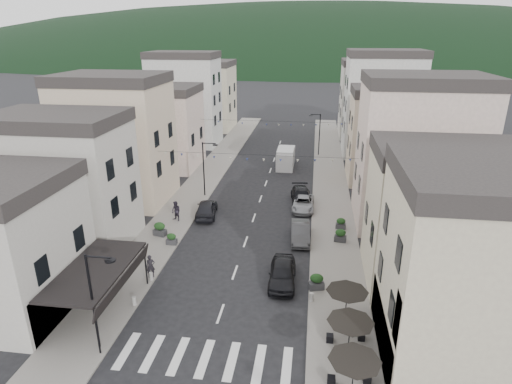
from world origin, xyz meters
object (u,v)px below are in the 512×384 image
Objects in this scene: parked_car_c at (303,203)px; pedestrian_b at (176,211)px; delivery_van at (286,157)px; parked_car_a at (282,273)px; parked_car_d at (301,196)px; parked_car_e at (206,208)px; pedestrian_a at (151,266)px; parked_car_b at (300,232)px.

pedestrian_b is at bearing -158.24° from parked_car_c.
pedestrian_b is at bearing -115.36° from delivery_van.
parked_car_a reaches higher than parked_car_c.
parked_car_e reaches higher than parked_car_d.
parked_car_e is (-9.20, -2.96, 0.15)m from parked_car_c.
parked_car_a reaches higher than parked_car_e.
pedestrian_b is (-11.41, -6.37, 0.36)m from parked_car_d.
parked_car_a is 1.01× the size of parked_car_c.
parked_car_a is 2.42× the size of pedestrian_b.
pedestrian_b is (-1.22, 9.74, 0.09)m from pedestrian_a.
pedestrian_b is at bearing 71.81° from pedestrian_a.
parked_car_a is 13.96m from pedestrian_b.
delivery_van is (-2.80, 20.94, 0.54)m from parked_car_b.
delivery_van reaches higher than parked_car_d.
parked_car_b is at bearing -82.46° from delivery_van.
pedestrian_a reaches higher than parked_car_e.
parked_car_e is at bearing -159.13° from parked_car_d.
pedestrian_a is at bearing -55.82° from pedestrian_b.
parked_car_b reaches higher than parked_car_d.
parked_car_a is 2.69× the size of pedestrian_a.
parked_car_d is (-0.26, 1.74, 0.08)m from parked_car_c.
delivery_van reaches higher than parked_car_e.
parked_car_b reaches higher than parked_car_c.
parked_car_c is 14.42m from delivery_van.
pedestrian_b is (-11.66, 2.18, 0.34)m from parked_car_b.
pedestrian_b reaches higher than parked_car_c.
parked_car_b is 0.97× the size of parked_car_e.
pedestrian_a reaches higher than parked_car_c.
parked_car_c is 9.66m from parked_car_e.
parked_car_d is at bearing 98.46° from parked_car_c.
parked_car_a is 13.48m from parked_car_e.
pedestrian_b is (-10.66, 9.01, 0.29)m from parked_car_a.
parked_car_d reaches higher than parked_car_c.
parked_car_b is 8.55m from parked_car_d.
parked_car_e is 2.41× the size of pedestrian_b.
pedestrian_b is at bearing 166.23° from parked_car_b.
delivery_van is at bearing 94.42° from parked_car_b.
pedestrian_a is (-10.44, -7.56, 0.25)m from parked_car_b.
pedestrian_a is at bearing -105.08° from delivery_van.
delivery_van is at bearing -117.98° from parked_car_e.
delivery_van is 20.75m from pedestrian_b.
parked_car_b is at bearing 149.81° from parked_car_e.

